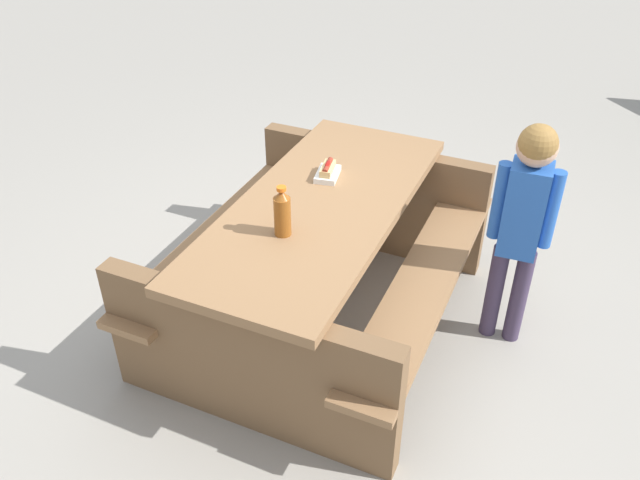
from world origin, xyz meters
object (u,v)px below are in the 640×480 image
at_px(picnic_table, 320,253).
at_px(hotdog_tray, 328,171).
at_px(soda_bottle, 283,213).
at_px(child_in_coat, 524,211).

height_order(picnic_table, hotdog_tray, hotdog_tray).
bearing_deg(soda_bottle, child_in_coat, -51.10).
xyz_separation_m(soda_bottle, child_in_coat, (0.71, -0.88, -0.08)).
relative_size(hotdog_tray, child_in_coat, 0.17).
bearing_deg(child_in_coat, picnic_table, 113.75).
height_order(picnic_table, child_in_coat, child_in_coat).
bearing_deg(child_in_coat, hotdog_tray, 98.75).
relative_size(picnic_table, child_in_coat, 1.60).
bearing_deg(picnic_table, child_in_coat, -66.25).
xyz_separation_m(soda_bottle, hotdog_tray, (0.56, 0.10, -0.08)).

